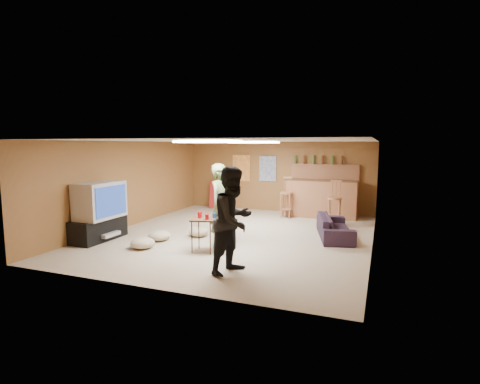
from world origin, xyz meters
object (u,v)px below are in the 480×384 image
(tv_body, at_px, (100,200))
(person_olive, at_px, (221,205))
(bar_counter, at_px, (322,199))
(person_black, at_px, (234,220))
(tray_table, at_px, (204,235))
(sofa, at_px, (335,227))

(tv_body, relative_size, person_olive, 0.64)
(tv_body, distance_m, bar_counter, 6.09)
(bar_counter, height_order, person_black, person_black)
(bar_counter, bearing_deg, person_olive, -110.62)
(tv_body, distance_m, tray_table, 2.60)
(person_olive, relative_size, tray_table, 2.60)
(sofa, distance_m, tray_table, 3.08)
(bar_counter, relative_size, tray_table, 3.01)
(person_olive, bearing_deg, tv_body, 110.52)
(tray_table, bearing_deg, bar_counter, 70.08)
(bar_counter, bearing_deg, tv_body, -133.00)
(bar_counter, bearing_deg, tray_table, -109.92)
(person_black, relative_size, sofa, 1.02)
(tv_body, height_order, tray_table, tv_body)
(tv_body, height_order, bar_counter, tv_body)
(person_olive, distance_m, person_black, 1.67)
(bar_counter, xyz_separation_m, person_black, (-0.62, -5.34, 0.33))
(tv_body, distance_m, sofa, 5.29)
(bar_counter, distance_m, person_black, 5.39)
(bar_counter, distance_m, sofa, 2.47)
(sofa, bearing_deg, bar_counter, 1.66)
(person_olive, distance_m, tray_table, 0.76)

